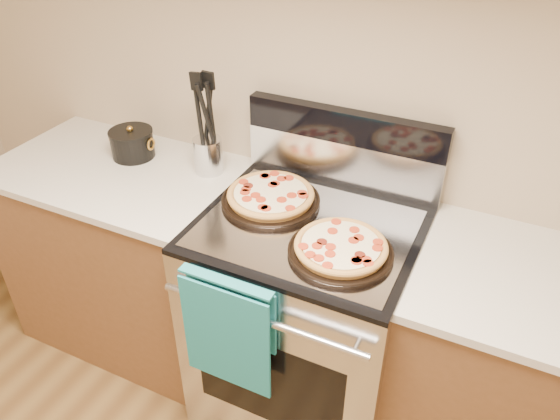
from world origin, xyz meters
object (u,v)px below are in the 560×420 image
at_px(utensil_crock, 208,155).
at_px(saucepan, 132,145).
at_px(range_body, 306,321).
at_px(pepperoni_pizza_front, 341,248).
at_px(pepperoni_pizza_back, 271,197).

height_order(utensil_crock, saucepan, utensil_crock).
height_order(range_body, pepperoni_pizza_front, pepperoni_pizza_front).
bearing_deg(range_body, utensil_crock, 161.09).
bearing_deg(utensil_crock, pepperoni_pizza_front, -23.55).
bearing_deg(saucepan, range_body, -9.60).
bearing_deg(saucepan, pepperoni_pizza_back, -7.46).
bearing_deg(pepperoni_pizza_front, range_body, 143.22).
distance_m(range_body, saucepan, 1.03).
relative_size(utensil_crock, saucepan, 0.82).
bearing_deg(pepperoni_pizza_front, pepperoni_pizza_back, 152.70).
bearing_deg(pepperoni_pizza_front, utensil_crock, 156.45).
distance_m(pepperoni_pizza_front, utensil_crock, 0.74).
bearing_deg(pepperoni_pizza_back, range_body, -17.56).
relative_size(range_body, pepperoni_pizza_front, 2.70).
relative_size(pepperoni_pizza_back, saucepan, 2.00).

